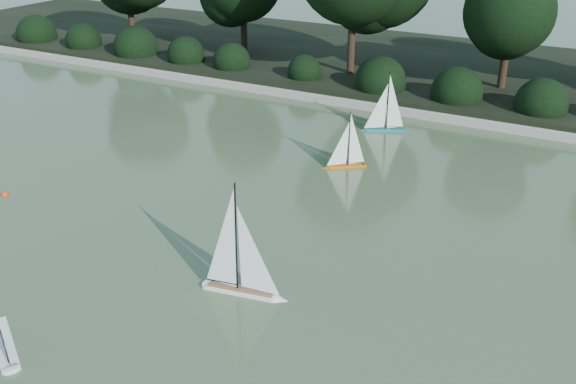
{
  "coord_description": "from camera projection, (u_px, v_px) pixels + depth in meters",
  "views": [
    {
      "loc": [
        3.74,
        -5.38,
        4.98
      ],
      "look_at": [
        -0.49,
        2.53,
        0.7
      ],
      "focal_mm": 40.0,
      "sensor_mm": 36.0,
      "label": 1
    }
  ],
  "objects": [
    {
      "name": "ground",
      "position": [
        227.0,
        327.0,
        8.02
      ],
      "size": [
        80.0,
        80.0,
        0.0
      ],
      "primitive_type": "plane",
      "color": "#3B4C2E",
      "rests_on": "ground"
    },
    {
      "name": "pond_coping",
      "position": [
        435.0,
        116.0,
        15.15
      ],
      "size": [
        40.0,
        0.35,
        0.18
      ],
      "primitive_type": "cube",
      "color": "gray",
      "rests_on": "ground"
    },
    {
      "name": "sailboat_orange",
      "position": [
        343.0,
        158.0,
        12.51
      ],
      "size": [
        0.78,
        0.63,
        1.23
      ],
      "color": "#D56408",
      "rests_on": "ground"
    },
    {
      "name": "sailboat_white_b",
      "position": [
        247.0,
        277.0,
        8.56
      ],
      "size": [
        1.26,
        0.4,
        1.71
      ],
      "color": "white",
      "rests_on": "ground"
    },
    {
      "name": "sailboat_teal",
      "position": [
        381.0,
        121.0,
        14.38
      ],
      "size": [
        0.99,
        0.61,
        1.43
      ],
      "color": "#167A7C",
      "rests_on": "ground"
    },
    {
      "name": "far_bank",
      "position": [
        476.0,
        74.0,
        18.31
      ],
      "size": [
        40.0,
        8.0,
        0.3
      ],
      "primitive_type": "cube",
      "color": "black",
      "rests_on": "ground"
    },
    {
      "name": "shrub_hedge",
      "position": [
        447.0,
        91.0,
        15.71
      ],
      "size": [
        29.1,
        1.1,
        1.1
      ],
      "color": "black",
      "rests_on": "ground"
    },
    {
      "name": "race_buoy",
      "position": [
        5.0,
        195.0,
        11.45
      ],
      "size": [
        0.15,
        0.15,
        0.15
      ],
      "primitive_type": "sphere",
      "color": "red",
      "rests_on": "ground"
    }
  ]
}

